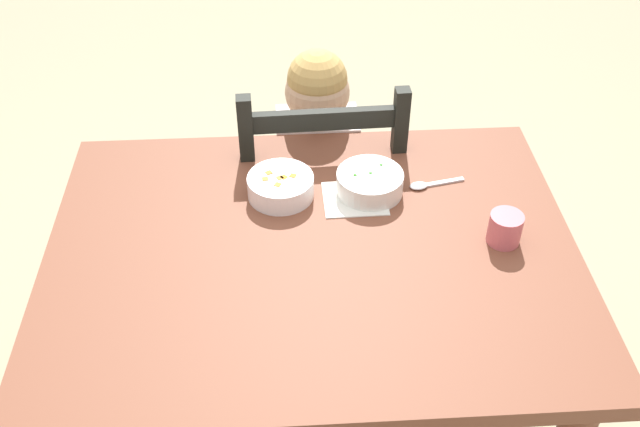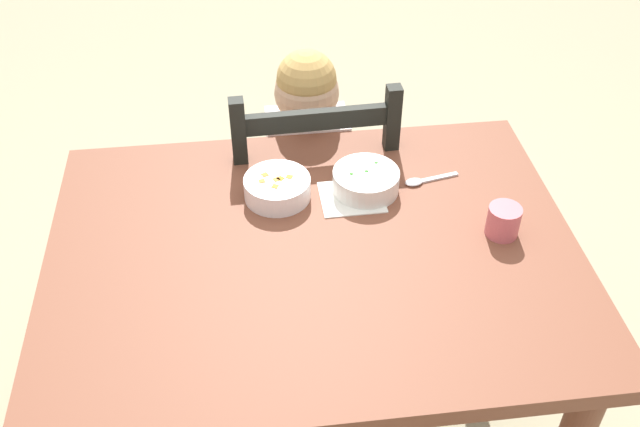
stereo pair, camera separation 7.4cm
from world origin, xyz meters
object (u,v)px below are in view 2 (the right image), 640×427
object	(u,v)px
dining_chair	(310,210)
dining_table	(314,286)
bowl_of_carrots	(277,187)
bowl_of_peas	(366,181)
child_figure	(309,162)
spoon	(422,181)
drinking_cup	(503,221)

from	to	relation	value
dining_chair	dining_table	bearing A→B (deg)	-94.99
bowl_of_carrots	dining_table	bearing A→B (deg)	-71.26
bowl_of_peas	bowl_of_carrots	distance (m)	0.21
dining_chair	bowl_of_peas	bearing A→B (deg)	-71.11
child_figure	spoon	distance (m)	0.39
bowl_of_peas	drinking_cup	bearing A→B (deg)	-34.53
child_figure	spoon	xyz separation A→B (m)	(0.24, -0.28, 0.13)
dining_table	dining_chair	world-z (taller)	dining_chair
bowl_of_peas	child_figure	bearing A→B (deg)	109.48
dining_table	bowl_of_peas	bearing A→B (deg)	52.29
dining_chair	child_figure	xyz separation A→B (m)	(-0.00, -0.00, 0.18)
dining_table	bowl_of_peas	world-z (taller)	bowl_of_peas
bowl_of_peas	dining_table	bearing A→B (deg)	-127.71
bowl_of_peas	spoon	size ratio (longest dim) A/B	1.13
bowl_of_peas	drinking_cup	size ratio (longest dim) A/B	2.16
child_figure	drinking_cup	bearing A→B (deg)	-52.04
dining_chair	bowl_of_peas	distance (m)	0.46
dining_table	child_figure	xyz separation A→B (m)	(0.04, 0.48, -0.01)
dining_chair	child_figure	world-z (taller)	child_figure
dining_table	bowl_of_peas	distance (m)	0.28
dining_chair	bowl_of_carrots	world-z (taller)	dining_chair
bowl_of_carrots	drinking_cup	size ratio (longest dim) A/B	2.14
dining_chair	drinking_cup	xyz separation A→B (m)	(0.37, -0.48, 0.34)
child_figure	drinking_cup	distance (m)	0.63
drinking_cup	child_figure	bearing A→B (deg)	127.96
dining_table	drinking_cup	world-z (taller)	drinking_cup
dining_chair	bowl_of_carrots	xyz separation A→B (m)	(-0.11, -0.30, 0.33)
spoon	drinking_cup	distance (m)	0.24
dining_table	spoon	world-z (taller)	spoon
child_figure	bowl_of_carrots	bearing A→B (deg)	-109.48
dining_table	bowl_of_carrots	size ratio (longest dim) A/B	7.41
bowl_of_carrots	spoon	world-z (taller)	bowl_of_carrots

